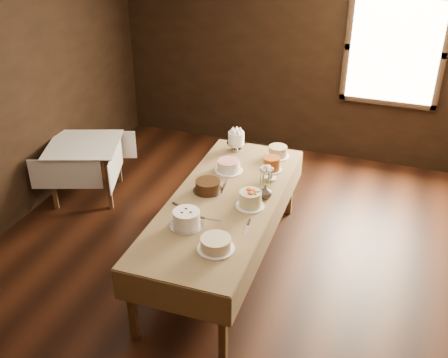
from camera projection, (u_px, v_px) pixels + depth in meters
floor at (217, 268)px, 5.54m from camera, size 5.00×6.00×0.01m
wall_back at (294, 55)px, 7.31m from camera, size 5.00×0.02×2.80m
window at (395, 51)px, 6.78m from camera, size 1.10×0.05×1.30m
display_table at (224, 205)px, 5.23m from camera, size 1.04×2.59×0.80m
side_table at (84, 150)px, 6.53m from camera, size 1.08×1.08×0.71m
cake_meringue at (236, 142)px, 6.09m from camera, size 0.24×0.24×0.23m
cake_speckled at (278, 152)px, 5.97m from camera, size 0.26×0.26×0.12m
cake_lattice at (229, 167)px, 5.68m from camera, size 0.30×0.30×0.11m
cake_caramel at (271, 170)px, 5.50m from camera, size 0.23×0.23×0.26m
cake_chocolate at (208, 187)px, 5.31m from camera, size 0.30×0.30×0.12m
cake_flowers at (250, 200)px, 5.05m from camera, size 0.28×0.28×0.16m
cake_swirl at (187, 219)px, 4.77m from camera, size 0.34×0.34×0.16m
cake_cream at (216, 244)px, 4.48m from camera, size 0.34×0.34×0.11m
cake_server_a at (213, 220)px, 4.89m from camera, size 0.24×0.03×0.01m
cake_server_b at (246, 229)px, 4.75m from camera, size 0.05×0.24×0.01m
cake_server_c at (226, 182)px, 5.50m from camera, size 0.05×0.24×0.01m
cake_server_d at (263, 189)px, 5.36m from camera, size 0.22×0.14×0.01m
cake_server_e at (184, 209)px, 5.04m from camera, size 0.23×0.12×0.01m
flower_vase at (265, 192)px, 5.20m from camera, size 0.18×0.18×0.14m
flower_bouquet at (266, 175)px, 5.10m from camera, size 0.14×0.14×0.20m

